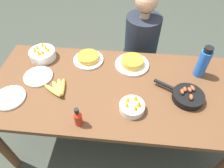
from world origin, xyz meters
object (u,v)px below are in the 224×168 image
object	(u,v)px
empty_plate_far_left	(38,76)
fruit_bowl_citrus	(43,54)
skillet	(187,96)
person_figure	(139,58)
empty_plate_near_front	(10,98)
frittata_plate_side	(88,58)
fruit_bowl_mango	(132,106)
water_bottle	(203,62)
banana_bunch	(58,89)
frittata_plate_center	(132,63)
hot_sauce_bottle	(78,117)

from	to	relation	value
empty_plate_far_left	fruit_bowl_citrus	bearing A→B (deg)	99.16
skillet	person_figure	bearing A→B (deg)	-38.99
skillet	empty_plate_near_front	bearing A→B (deg)	34.35
empty_plate_far_left	frittata_plate_side	bearing A→B (deg)	33.71
frittata_plate_side	fruit_bowl_mango	size ratio (longest dim) A/B	1.49
empty_plate_far_left	person_figure	size ratio (longest dim) A/B	0.18
empty_plate_far_left	water_bottle	distance (m)	1.21
empty_plate_far_left	fruit_bowl_mango	world-z (taller)	fruit_bowl_mango
fruit_bowl_mango	person_figure	world-z (taller)	person_figure
person_figure	banana_bunch	bearing A→B (deg)	-128.51
empty_plate_far_left	fruit_bowl_mango	xyz separation A→B (m)	(0.71, -0.22, 0.02)
fruit_bowl_mango	frittata_plate_side	bearing A→B (deg)	129.45
frittata_plate_center	empty_plate_far_left	bearing A→B (deg)	-163.51
empty_plate_near_front	fruit_bowl_citrus	distance (m)	0.45
banana_bunch	empty_plate_far_left	world-z (taller)	banana_bunch
frittata_plate_center	fruit_bowl_citrus	distance (m)	0.73
frittata_plate_side	water_bottle	bearing A→B (deg)	-4.71
skillet	fruit_bowl_citrus	size ratio (longest dim) A/B	1.60
skillet	fruit_bowl_mango	world-z (taller)	fruit_bowl_mango
banana_bunch	hot_sauce_bottle	world-z (taller)	hot_sauce_bottle
frittata_plate_center	empty_plate_far_left	xyz separation A→B (m)	(-0.69, -0.20, -0.02)
water_bottle	empty_plate_far_left	bearing A→B (deg)	-172.59
person_figure	empty_plate_far_left	bearing A→B (deg)	-141.14
empty_plate_near_front	fruit_bowl_mango	distance (m)	0.83
skillet	person_figure	size ratio (longest dim) A/B	0.28
fruit_bowl_mango	water_bottle	xyz separation A→B (m)	(0.49, 0.38, 0.09)
frittata_plate_side	water_bottle	distance (m)	0.86
frittata_plate_center	person_figure	world-z (taller)	person_figure
banana_bunch	skillet	xyz separation A→B (m)	(0.88, 0.02, 0.01)
frittata_plate_side	skillet	bearing A→B (deg)	-23.67
person_figure	frittata_plate_center	bearing A→B (deg)	-100.93
banana_bunch	frittata_plate_center	size ratio (longest dim) A/B	0.70
empty_plate_far_left	hot_sauce_bottle	size ratio (longest dim) A/B	1.44
hot_sauce_bottle	person_figure	size ratio (longest dim) A/B	0.13
banana_bunch	frittata_plate_side	world-z (taller)	frittata_plate_side
frittata_plate_center	fruit_bowl_mango	size ratio (longest dim) A/B	1.65
skillet	empty_plate_near_front	distance (m)	1.20
empty_plate_far_left	fruit_bowl_mango	bearing A→B (deg)	-17.37
water_bottle	person_figure	distance (m)	0.74
empty_plate_far_left	fruit_bowl_citrus	distance (m)	0.23
banana_bunch	hot_sauce_bottle	bearing A→B (deg)	-50.79
banana_bunch	frittata_plate_center	xyz separation A→B (m)	(0.50, 0.32, 0.01)
banana_bunch	empty_plate_near_front	world-z (taller)	banana_bunch
frittata_plate_center	water_bottle	size ratio (longest dim) A/B	1.07
skillet	person_figure	xyz separation A→B (m)	(-0.30, 0.72, -0.29)
empty_plate_far_left	fruit_bowl_citrus	xyz separation A→B (m)	(-0.04, 0.22, 0.03)
frittata_plate_side	empty_plate_near_front	size ratio (longest dim) A/B	1.13
fruit_bowl_citrus	banana_bunch	bearing A→B (deg)	-56.41
skillet	empty_plate_far_left	distance (m)	1.07
banana_bunch	frittata_plate_side	bearing A→B (deg)	65.95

